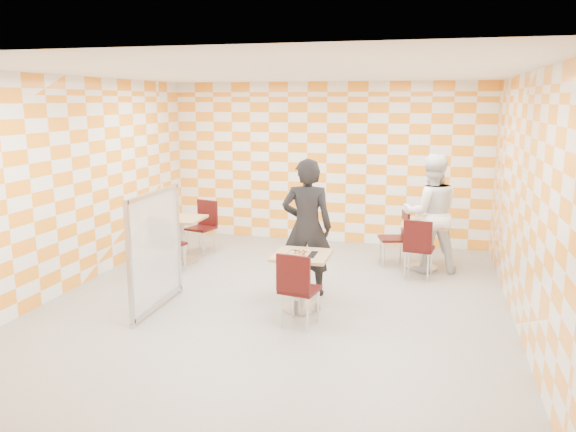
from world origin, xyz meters
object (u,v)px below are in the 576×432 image
(sport_bottle, at_px, (417,216))
(soda_bottle, at_px, (429,217))
(main_table, at_px, (302,272))
(partition, at_px, (156,250))
(chair_empty_near, at_px, (165,240))
(chair_second_side, at_px, (399,233))
(chair_second_front, at_px, (418,244))
(man_white, at_px, (431,213))
(empty_table, at_px, (182,232))
(chair_main_front, at_px, (297,284))
(chair_empty_far, at_px, (204,222))
(second_table, at_px, (423,238))
(man_dark, at_px, (307,227))

(sport_bottle, height_order, soda_bottle, soda_bottle)
(main_table, bearing_deg, sport_bottle, 60.51)
(partition, distance_m, soda_bottle, 4.32)
(chair_empty_near, bearing_deg, chair_second_side, 21.60)
(chair_second_front, height_order, man_white, man_white)
(empty_table, bearing_deg, main_table, -34.54)
(chair_second_side, xyz_separation_m, soda_bottle, (0.47, -0.07, 0.31))
(empty_table, bearing_deg, chair_main_front, -42.07)
(chair_second_side, xyz_separation_m, chair_empty_far, (-3.39, -0.02, 0.00))
(second_table, relative_size, chair_main_front, 0.81)
(partition, xyz_separation_m, man_white, (3.38, 2.58, 0.14))
(chair_empty_near, xyz_separation_m, soda_bottle, (3.95, 1.31, 0.31))
(man_dark, bearing_deg, second_table, -141.49)
(second_table, relative_size, man_dark, 0.39)
(chair_main_front, xyz_separation_m, chair_second_side, (1.00, 2.95, 0.00))
(second_table, xyz_separation_m, chair_main_front, (-1.39, -2.86, 0.04))
(chair_empty_near, distance_m, man_white, 4.16)
(chair_second_front, bearing_deg, second_table, 84.01)
(partition, bearing_deg, soda_bottle, 38.73)
(man_white, xyz_separation_m, sport_bottle, (-0.21, 0.23, -0.09))
(second_table, height_order, partition, partition)
(second_table, bearing_deg, main_table, -123.06)
(second_table, xyz_separation_m, partition, (-3.29, -2.68, 0.28))
(chair_empty_near, relative_size, man_white, 0.50)
(chair_second_side, xyz_separation_m, sport_bottle, (0.28, 0.05, 0.29))
(empty_table, height_order, soda_bottle, soda_bottle)
(empty_table, distance_m, man_white, 4.07)
(chair_main_front, bearing_deg, chair_second_side, 71.30)
(chair_second_front, bearing_deg, partition, -146.90)
(empty_table, relative_size, chair_empty_near, 0.81)
(chair_second_side, height_order, man_white, man_white)
(main_table, height_order, chair_second_side, chair_second_side)
(chair_empty_near, distance_m, sport_bottle, 4.03)
(chair_main_front, relative_size, chair_second_side, 1.00)
(main_table, height_order, chair_main_front, chair_main_front)
(chair_main_front, xyz_separation_m, partition, (-1.90, 0.18, 0.25))
(chair_empty_near, xyz_separation_m, man_dark, (2.33, -0.34, 0.41))
(partition, bearing_deg, chair_main_front, -5.27)
(chair_second_side, distance_m, soda_bottle, 0.57)
(soda_bottle, bearing_deg, chair_empty_near, -161.70)
(man_dark, height_order, soda_bottle, man_dark)
(empty_table, bearing_deg, sport_bottle, 10.54)
(main_table, height_order, chair_empty_near, chair_empty_near)
(second_table, xyz_separation_m, man_dark, (-1.54, -1.62, 0.44))
(empty_table, bearing_deg, chair_empty_near, -86.19)
(second_table, bearing_deg, chair_empty_near, -161.61)
(chair_second_side, bearing_deg, second_table, -12.98)
(chair_main_front, bearing_deg, chair_empty_near, 147.75)
(chair_second_side, distance_m, partition, 4.01)
(chair_empty_far, height_order, partition, partition)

